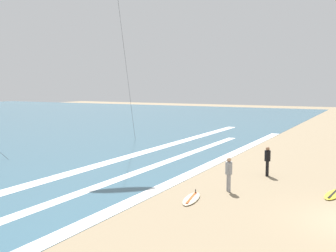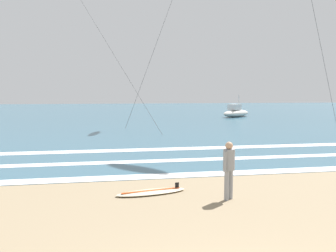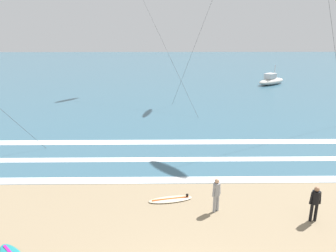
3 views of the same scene
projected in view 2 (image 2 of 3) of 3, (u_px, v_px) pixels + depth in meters
name	position (u px, v px, depth m)	size (l,w,h in m)	color
ocean_surface	(111.00, 112.00, 56.31)	(140.00, 90.00, 0.01)	#386075
wave_foam_shoreline	(147.00, 177.00, 12.64)	(50.10, 0.78, 0.01)	white
wave_foam_mid_break	(132.00, 162.00, 15.36)	(40.36, 0.69, 0.01)	white
wave_foam_outer_break	(136.00, 150.00, 18.55)	(57.89, 0.94, 0.01)	white
surfer_left_far	(229.00, 165.00, 9.88)	(0.45, 0.39, 1.60)	gray
surfboard_right_spare	(151.00, 192.00, 10.56)	(2.18, 1.00, 0.25)	beige
offshore_boat	(236.00, 113.00, 44.36)	(5.12, 4.58, 2.70)	beige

